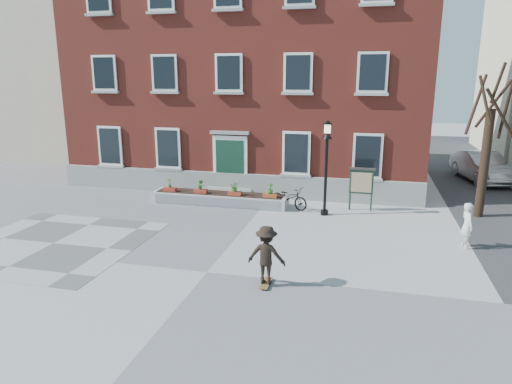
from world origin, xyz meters
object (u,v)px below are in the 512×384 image
(parked_car, at_px, (482,167))
(bicycle, at_px, (289,198))
(notice_board, at_px, (361,182))
(lamp_post, at_px, (327,155))
(bystander, at_px, (467,226))
(skateboarder, at_px, (266,255))

(parked_car, bearing_deg, bicycle, -152.00)
(bicycle, distance_m, notice_board, 3.16)
(lamp_post, bearing_deg, bystander, -28.27)
(parked_car, relative_size, lamp_post, 1.25)
(bystander, relative_size, skateboarder, 0.92)
(bystander, distance_m, skateboarder, 7.36)
(bicycle, relative_size, notice_board, 0.99)
(bicycle, height_order, bystander, bystander)
(parked_car, xyz_separation_m, lamp_post, (-7.77, -8.54, 1.73))
(bystander, bearing_deg, bicycle, 48.90)
(parked_car, xyz_separation_m, bystander, (-2.78, -11.22, -0.03))
(lamp_post, height_order, notice_board, lamp_post)
(skateboarder, bearing_deg, notice_board, 73.97)
(bicycle, bearing_deg, lamp_post, -84.95)
(parked_car, bearing_deg, bystander, -116.21)
(parked_car, relative_size, notice_board, 2.63)
(lamp_post, height_order, skateboarder, lamp_post)
(bicycle, xyz_separation_m, parked_car, (9.37, 7.95, 0.32))
(bystander, xyz_separation_m, skateboarder, (-5.89, -4.41, 0.10))
(bicycle, bearing_deg, parked_car, -24.42)
(lamp_post, bearing_deg, parked_car, 47.70)
(bystander, height_order, skateboarder, skateboarder)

